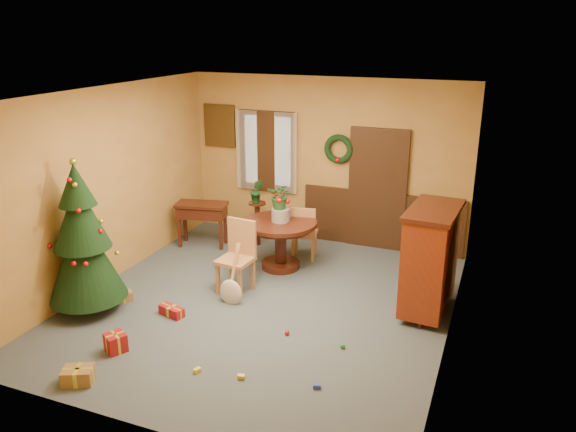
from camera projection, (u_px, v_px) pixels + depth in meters
The scene contains 21 objects.
room_envelope at pixel (336, 181), 9.81m from camera, with size 5.50×5.50×5.50m.
dining_table at pixel (281, 235), 8.87m from camera, with size 1.15×1.15×0.79m.
urn at pixel (281, 215), 8.76m from camera, with size 0.28×0.28×0.21m, color slate.
centerpiece_plant at pixel (280, 196), 8.66m from camera, with size 0.38×0.33×0.42m, color #1E4C23.
chair_near at pixel (238, 254), 8.12m from camera, with size 0.50×0.50×1.06m.
chair_far at pixel (304, 231), 9.19m from camera, with size 0.48×0.48×0.94m.
guitar at pixel (230, 277), 7.76m from camera, with size 0.34×0.16×0.80m, color beige, non-canonical shape.
plant_stand at pixel (257, 219), 9.84m from camera, with size 0.30×0.30×0.78m.
stand_plant at pixel (257, 191), 9.68m from camera, with size 0.24×0.19×0.43m, color #19471E.
christmas_tree at pixel (83, 241), 7.41m from camera, with size 1.03×1.03×2.13m.
writing_desk at pixel (202, 214), 9.78m from camera, with size 0.95×0.62×0.78m.
sideboard at pixel (430, 258), 7.41m from camera, with size 0.69×1.20×1.48m.
gift_a at pixel (78, 375), 6.12m from camera, with size 0.39×0.35×0.18m.
gift_b at pixel (116, 343), 6.70m from camera, with size 0.31×0.31×0.23m.
gift_c at pixel (123, 297), 7.93m from camera, with size 0.29×0.31×0.14m.
gift_d at pixel (172, 311), 7.54m from camera, with size 0.39×0.24×0.13m.
toy_a at pixel (317, 386), 6.03m from camera, with size 0.08×0.05×0.05m, color #283CB1.
toy_b at pixel (342, 346), 6.77m from camera, with size 0.06×0.06×0.06m, color #24862A.
toy_c at pixel (197, 370), 6.31m from camera, with size 0.08×0.05×0.05m, color yellow.
toy_d at pixel (287, 333), 7.07m from camera, with size 0.06×0.06×0.06m, color red.
toy_e at pixel (241, 377), 6.19m from camera, with size 0.08×0.05×0.05m, color yellow.
Camera 1 is at (2.92, -6.41, 3.71)m, focal length 35.00 mm.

